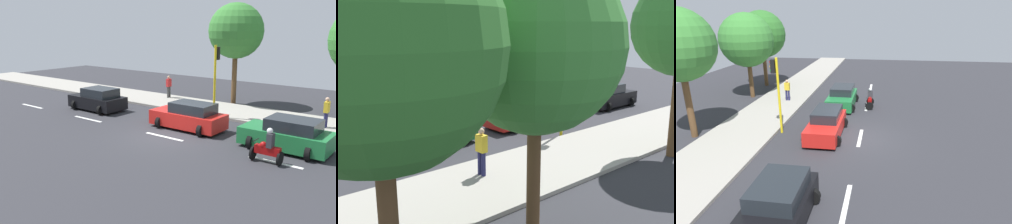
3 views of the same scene
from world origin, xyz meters
The scene contains 15 objects.
ground_plane centered at (0.00, 0.00, -0.05)m, with size 40.00×60.00×0.10m, color #2D2D33.
sidewalk centered at (7.00, 0.00, 0.07)m, with size 4.00×60.00×0.15m, color #9E998E.
lane_stripe_far_north centered at (0.00, -12.00, 0.01)m, with size 0.20×2.40×0.01m, color white.
lane_stripe_north centered at (0.00, -6.00, 0.01)m, with size 0.20×2.40×0.01m, color white.
lane_stripe_mid centered at (0.00, 0.00, 0.01)m, with size 0.20×2.40×0.01m, color white.
lane_stripe_south centered at (0.00, 6.00, 0.01)m, with size 0.20×2.40×0.01m, color white.
car_green centered at (1.91, -5.77, 0.71)m, with size 2.34×4.08×1.52m.
car_black centered at (2.11, 7.40, 0.71)m, with size 2.34×3.87×1.52m.
car_red centered at (2.00, -0.17, 0.71)m, with size 2.20×4.17×1.52m.
motorcycle centered at (-0.24, -5.72, 0.64)m, with size 0.60×1.30×1.53m.
pedestrian_by_tree centered at (6.44, -6.20, 1.06)m, with size 0.40×0.24×1.69m.
traffic_light_corner centered at (4.85, -0.11, 2.93)m, with size 0.49×0.24×4.50m.
street_tree_north centered at (9.94, -7.18, 4.77)m, with size 4.33×4.33×6.95m.
street_tree_south centered at (9.59, 1.16, 5.20)m, with size 3.89×3.89×7.18m.
street_tree_center centered at (10.42, -11.35, 4.95)m, with size 4.39×4.39×7.16m.
Camera 3 is at (-1.18, 14.77, 6.74)m, focal length 29.96 mm.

